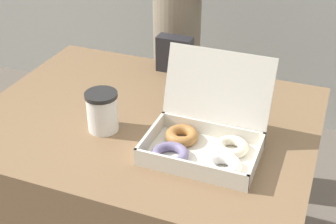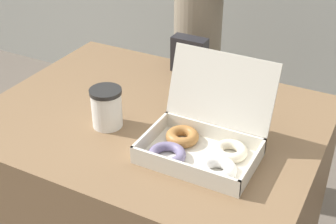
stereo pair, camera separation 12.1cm
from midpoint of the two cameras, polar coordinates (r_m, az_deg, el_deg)
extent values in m
cube|color=brown|center=(1.67, 0.35, -11.12)|extent=(1.03, 0.79, 0.72)
cube|color=silver|center=(1.27, 6.49, -5.65)|extent=(0.30, 0.20, 0.01)
cube|color=silver|center=(1.30, 0.50, -2.96)|extent=(0.01, 0.20, 0.05)
cube|color=silver|center=(1.22, 13.05, -6.52)|extent=(0.01, 0.20, 0.05)
cube|color=silver|center=(1.18, 4.77, -7.19)|extent=(0.30, 0.01, 0.05)
cube|color=silver|center=(1.33, 8.14, -2.51)|extent=(0.30, 0.01, 0.05)
cube|color=silver|center=(1.30, 9.08, 2.64)|extent=(0.30, 0.07, 0.19)
torus|color=slate|center=(1.25, 2.64, -5.30)|extent=(0.13, 0.13, 0.03)
torus|color=#A87038|center=(1.31, 4.39, -3.07)|extent=(0.10, 0.10, 0.03)
torus|color=white|center=(1.20, 8.90, -7.02)|extent=(0.13, 0.13, 0.03)
torus|color=silver|center=(1.28, 10.33, -4.78)|extent=(0.11, 0.11, 0.03)
cylinder|color=white|center=(1.38, -5.00, 0.24)|extent=(0.09, 0.09, 0.11)
cylinder|color=black|center=(1.35, -5.11, 2.45)|extent=(0.09, 0.09, 0.01)
cube|color=#232328|center=(1.69, 4.68, 6.91)|extent=(0.13, 0.05, 0.13)
cylinder|color=gray|center=(2.10, 5.05, 2.87)|extent=(0.20, 0.20, 0.98)
camera|label=1|loc=(0.06, -87.25, 1.67)|focal=50.00mm
camera|label=2|loc=(0.06, 92.75, -1.67)|focal=50.00mm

